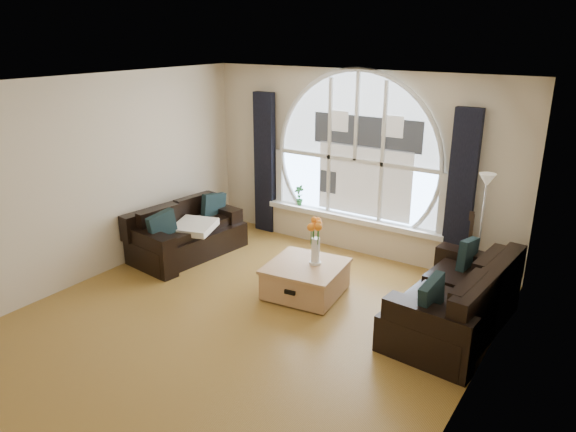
# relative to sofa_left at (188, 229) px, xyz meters

# --- Properties ---
(ground) EXTENTS (5.00, 5.50, 0.01)m
(ground) POSITION_rel_sofa_left_xyz_m (1.95, -1.12, -0.40)
(ground) COLOR brown
(ground) RESTS_ON ground
(ceiling) EXTENTS (5.00, 5.50, 0.01)m
(ceiling) POSITION_rel_sofa_left_xyz_m (1.95, -1.12, 2.30)
(ceiling) COLOR silver
(ceiling) RESTS_ON ground
(wall_back) EXTENTS (5.00, 0.01, 2.70)m
(wall_back) POSITION_rel_sofa_left_xyz_m (1.95, 1.63, 0.95)
(wall_back) COLOR beige
(wall_back) RESTS_ON ground
(wall_left) EXTENTS (0.01, 5.50, 2.70)m
(wall_left) POSITION_rel_sofa_left_xyz_m (-0.55, -1.12, 0.95)
(wall_left) COLOR beige
(wall_left) RESTS_ON ground
(wall_right) EXTENTS (0.01, 5.50, 2.70)m
(wall_right) POSITION_rel_sofa_left_xyz_m (4.45, -1.12, 0.95)
(wall_right) COLOR beige
(wall_right) RESTS_ON ground
(attic_slope) EXTENTS (0.92, 5.50, 0.72)m
(attic_slope) POSITION_rel_sofa_left_xyz_m (4.15, -1.12, 1.95)
(attic_slope) COLOR silver
(attic_slope) RESTS_ON ground
(arched_window) EXTENTS (2.60, 0.06, 2.15)m
(arched_window) POSITION_rel_sofa_left_xyz_m (1.95, 1.60, 1.23)
(arched_window) COLOR silver
(arched_window) RESTS_ON wall_back
(window_sill) EXTENTS (2.90, 0.22, 0.08)m
(window_sill) POSITION_rel_sofa_left_xyz_m (1.95, 1.53, 0.11)
(window_sill) COLOR white
(window_sill) RESTS_ON wall_back
(window_frame) EXTENTS (2.76, 0.08, 2.15)m
(window_frame) POSITION_rel_sofa_left_xyz_m (1.95, 1.57, 1.23)
(window_frame) COLOR white
(window_frame) RESTS_ON wall_back
(neighbor_house) EXTENTS (1.70, 0.02, 1.50)m
(neighbor_house) POSITION_rel_sofa_left_xyz_m (2.10, 1.58, 1.10)
(neighbor_house) COLOR silver
(neighbor_house) RESTS_ON wall_back
(curtain_left) EXTENTS (0.35, 0.12, 2.30)m
(curtain_left) POSITION_rel_sofa_left_xyz_m (0.35, 1.51, 0.75)
(curtain_left) COLOR black
(curtain_left) RESTS_ON ground
(curtain_right) EXTENTS (0.35, 0.12, 2.30)m
(curtain_right) POSITION_rel_sofa_left_xyz_m (3.55, 1.51, 0.75)
(curtain_right) COLOR black
(curtain_right) RESTS_ON ground
(sofa_left) EXTENTS (1.04, 1.77, 0.75)m
(sofa_left) POSITION_rel_sofa_left_xyz_m (0.00, 0.00, 0.00)
(sofa_left) COLOR black
(sofa_left) RESTS_ON ground
(sofa_right) EXTENTS (1.09, 1.95, 0.83)m
(sofa_right) POSITION_rel_sofa_left_xyz_m (3.97, 0.05, 0.00)
(sofa_right) COLOR black
(sofa_right) RESTS_ON ground
(coffee_chest) EXTENTS (1.02, 1.02, 0.45)m
(coffee_chest) POSITION_rel_sofa_left_xyz_m (2.15, -0.13, -0.17)
(coffee_chest) COLOR tan
(coffee_chest) RESTS_ON ground
(throw_blanket) EXTENTS (0.69, 0.69, 0.10)m
(throw_blanket) POSITION_rel_sofa_left_xyz_m (0.19, -0.05, 0.10)
(throw_blanket) COLOR silver
(throw_blanket) RESTS_ON sofa_left
(vase_flowers) EXTENTS (0.24, 0.24, 0.70)m
(vase_flowers) POSITION_rel_sofa_left_xyz_m (2.24, -0.04, 0.40)
(vase_flowers) COLOR white
(vase_flowers) RESTS_ON coffee_chest
(floor_lamp) EXTENTS (0.24, 0.24, 1.60)m
(floor_lamp) POSITION_rel_sofa_left_xyz_m (3.96, 1.05, 0.40)
(floor_lamp) COLOR #B2B2B2
(floor_lamp) RESTS_ON ground
(guitar) EXTENTS (0.40, 0.31, 1.06)m
(guitar) POSITION_rel_sofa_left_xyz_m (3.80, 1.28, 0.13)
(guitar) COLOR brown
(guitar) RESTS_ON ground
(potted_plant) EXTENTS (0.19, 0.15, 0.33)m
(potted_plant) POSITION_rel_sofa_left_xyz_m (1.01, 1.53, 0.31)
(potted_plant) COLOR #1E6023
(potted_plant) RESTS_ON window_sill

